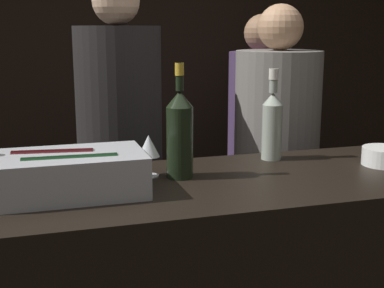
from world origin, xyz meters
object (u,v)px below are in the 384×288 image
ice_bin_with_bottles (70,172)px  wine_glass (149,147)px  white_wine_bottle (272,122)px  person_grey_polo (276,166)px  champagne_bottle (180,132)px  person_in_hoodie (120,155)px  person_blond_tee (260,143)px

ice_bin_with_bottles → wine_glass: wine_glass is taller
white_wine_bottle → person_grey_polo: 0.61m
wine_glass → white_wine_bottle: (0.50, 0.10, 0.04)m
white_wine_bottle → person_grey_polo: person_grey_polo is taller
champagne_bottle → person_in_hoodie: size_ratio=0.21×
ice_bin_with_bottles → person_grey_polo: (1.01, 0.69, -0.23)m
white_wine_bottle → person_in_hoodie: bearing=128.8°
wine_glass → champagne_bottle: bearing=-23.3°
person_grey_polo → person_in_hoodie: bearing=-25.2°
champagne_bottle → person_blond_tee: (0.81, 1.16, -0.33)m
champagne_bottle → person_in_hoodie: person_in_hoodie is taller
ice_bin_with_bottles → white_wine_bottle: size_ratio=1.26×
ice_bin_with_bottles → person_in_hoodie: size_ratio=0.24×
white_wine_bottle → champagne_bottle: bearing=-160.1°
white_wine_bottle → champagne_bottle: size_ratio=0.90×
wine_glass → white_wine_bottle: size_ratio=0.41×
wine_glass → ice_bin_with_bottles: bearing=-154.5°
wine_glass → white_wine_bottle: 0.51m
champagne_bottle → person_grey_polo: bearing=43.2°
person_blond_tee → person_grey_polo: 0.58m
person_in_hoodie → wine_glass: bearing=-17.2°
ice_bin_with_bottles → champagne_bottle: (0.36, 0.09, 0.08)m
ice_bin_with_bottles → person_in_hoodie: (0.28, 0.83, -0.16)m
wine_glass → person_blond_tee: bearing=51.1°
wine_glass → white_wine_bottle: bearing=11.7°
ice_bin_with_bottles → person_blond_tee: 1.73m
ice_bin_with_bottles → champagne_bottle: 0.38m
ice_bin_with_bottles → white_wine_bottle: 0.80m
champagne_bottle → person_blond_tee: 1.45m
white_wine_bottle → person_grey_polo: bearing=61.9°
white_wine_bottle → person_blond_tee: (0.41, 1.02, -0.32)m
wine_glass → person_grey_polo: person_grey_polo is taller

